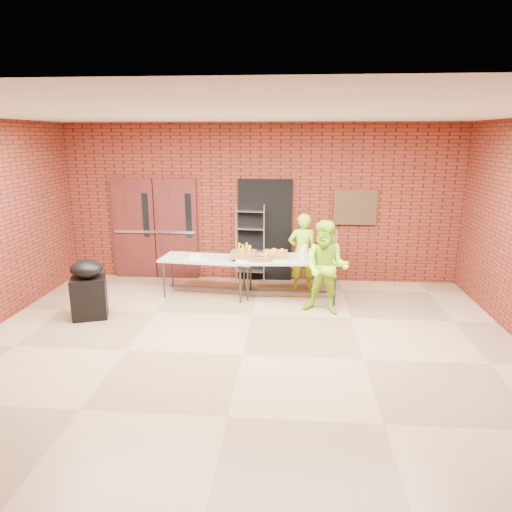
{
  "coord_description": "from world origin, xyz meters",
  "views": [
    {
      "loc": [
        0.64,
        -5.71,
        2.93
      ],
      "look_at": [
        0.08,
        1.4,
        1.05
      ],
      "focal_mm": 32.0,
      "sensor_mm": 36.0,
      "label": 1
    }
  ],
  "objects_px": {
    "table_left": "(208,261)",
    "covered_grill": "(89,289)",
    "wire_rack": "(250,244)",
    "volunteer_woman": "(302,252)",
    "volunteer_man": "(326,268)",
    "table_right": "(288,261)",
    "coffee_dispenser": "(327,244)"
  },
  "relations": [
    {
      "from": "table_left",
      "to": "covered_grill",
      "type": "distance_m",
      "value": 2.19
    },
    {
      "from": "wire_rack",
      "to": "table_left",
      "type": "distance_m",
      "value": 1.14
    },
    {
      "from": "volunteer_woman",
      "to": "volunteer_man",
      "type": "height_order",
      "value": "volunteer_man"
    },
    {
      "from": "table_right",
      "to": "coffee_dispenser",
      "type": "bearing_deg",
      "value": 10.16
    },
    {
      "from": "coffee_dispenser",
      "to": "volunteer_woman",
      "type": "distance_m",
      "value": 0.61
    },
    {
      "from": "wire_rack",
      "to": "covered_grill",
      "type": "bearing_deg",
      "value": -131.52
    },
    {
      "from": "coffee_dispenser",
      "to": "volunteer_man",
      "type": "height_order",
      "value": "volunteer_man"
    },
    {
      "from": "wire_rack",
      "to": "covered_grill",
      "type": "height_order",
      "value": "wire_rack"
    },
    {
      "from": "table_left",
      "to": "coffee_dispenser",
      "type": "relative_size",
      "value": 3.77
    },
    {
      "from": "wire_rack",
      "to": "volunteer_woman",
      "type": "height_order",
      "value": "wire_rack"
    },
    {
      "from": "coffee_dispenser",
      "to": "covered_grill",
      "type": "xyz_separation_m",
      "value": [
        -3.96,
        -1.35,
        -0.52
      ]
    },
    {
      "from": "volunteer_man",
      "to": "volunteer_woman",
      "type": "bearing_deg",
      "value": 125.16
    },
    {
      "from": "table_left",
      "to": "covered_grill",
      "type": "xyz_separation_m",
      "value": [
        -1.76,
        -1.3,
        -0.17
      ]
    },
    {
      "from": "coffee_dispenser",
      "to": "volunteer_woman",
      "type": "bearing_deg",
      "value": 141.36
    },
    {
      "from": "wire_rack",
      "to": "coffee_dispenser",
      "type": "relative_size",
      "value": 3.33
    },
    {
      "from": "volunteer_woman",
      "to": "table_left",
      "type": "bearing_deg",
      "value": 6.44
    },
    {
      "from": "wire_rack",
      "to": "coffee_dispenser",
      "type": "bearing_deg",
      "value": -21.52
    },
    {
      "from": "covered_grill",
      "to": "volunteer_woman",
      "type": "height_order",
      "value": "volunteer_woman"
    },
    {
      "from": "wire_rack",
      "to": "coffee_dispenser",
      "type": "xyz_separation_m",
      "value": [
        1.49,
        -0.82,
        0.22
      ]
    },
    {
      "from": "volunteer_woman",
      "to": "table_right",
      "type": "bearing_deg",
      "value": 55.89
    },
    {
      "from": "table_left",
      "to": "table_right",
      "type": "xyz_separation_m",
      "value": [
        1.5,
        -0.12,
        0.05
      ]
    },
    {
      "from": "table_left",
      "to": "volunteer_woman",
      "type": "distance_m",
      "value": 1.82
    },
    {
      "from": "table_right",
      "to": "covered_grill",
      "type": "distance_m",
      "value": 3.47
    },
    {
      "from": "table_left",
      "to": "table_right",
      "type": "bearing_deg",
      "value": 1.59
    },
    {
      "from": "table_right",
      "to": "volunteer_man",
      "type": "xyz_separation_m",
      "value": [
        0.65,
        -0.65,
        0.09
      ]
    },
    {
      "from": "table_right",
      "to": "coffee_dispenser",
      "type": "relative_size",
      "value": 4.01
    },
    {
      "from": "wire_rack",
      "to": "table_right",
      "type": "height_order",
      "value": "wire_rack"
    },
    {
      "from": "table_right",
      "to": "table_left",
      "type": "bearing_deg",
      "value": 172.07
    },
    {
      "from": "wire_rack",
      "to": "table_left",
      "type": "relative_size",
      "value": 0.88
    },
    {
      "from": "covered_grill",
      "to": "wire_rack",
      "type": "bearing_deg",
      "value": 22.32
    },
    {
      "from": "table_left",
      "to": "wire_rack",
      "type": "bearing_deg",
      "value": 56.61
    },
    {
      "from": "wire_rack",
      "to": "table_right",
      "type": "bearing_deg",
      "value": -44.41
    }
  ]
}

